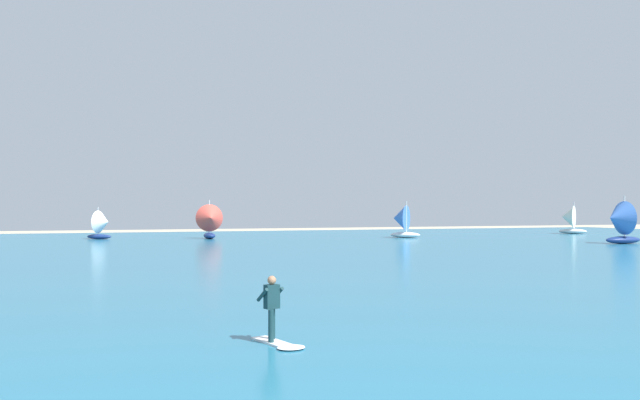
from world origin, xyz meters
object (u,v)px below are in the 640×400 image
sailboat_anchored_offshore (210,221)px  sailboat_far_left (618,222)px  kitesurfer (276,319)px  sailboat_leading (102,224)px  sailboat_near_shore (569,219)px  sailboat_heeled_over (401,221)px

sailboat_anchored_offshore → sailboat_far_left: (34.20, -23.86, 0.13)m
kitesurfer → sailboat_leading: bearing=91.2°
kitesurfer → sailboat_near_shore: sailboat_near_shore is taller
kitesurfer → sailboat_near_shore: 81.13m
kitesurfer → sailboat_far_left: bearing=38.3°
sailboat_heeled_over → sailboat_near_shore: size_ratio=0.99×
sailboat_heeled_over → sailboat_leading: bearing=166.4°
sailboat_leading → sailboat_heeled_over: (32.24, -7.79, 0.30)m
sailboat_heeled_over → sailboat_far_left: (13.13, -19.29, 0.18)m
sailboat_leading → sailboat_near_shore: size_ratio=0.83×
sailboat_heeled_over → sailboat_far_left: size_ratio=0.92×
sailboat_near_shore → sailboat_anchored_offshore: bearing=178.5°
sailboat_anchored_offshore → sailboat_leading: bearing=163.9°
kitesurfer → sailboat_heeled_over: size_ratio=0.49×
sailboat_far_left → sailboat_anchored_offshore: bearing=145.1°
sailboat_heeled_over → sailboat_near_shore: (26.43, 3.30, 0.01)m
sailboat_anchored_offshore → sailboat_near_shore: 47.52m
sailboat_far_left → sailboat_near_shore: 26.21m
sailboat_far_left → sailboat_near_shore: (13.30, 22.59, -0.16)m
sailboat_far_left → sailboat_near_shore: sailboat_far_left is taller
sailboat_anchored_offshore → sailboat_far_left: bearing=-34.9°
kitesurfer → sailboat_leading: sailboat_leading is taller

